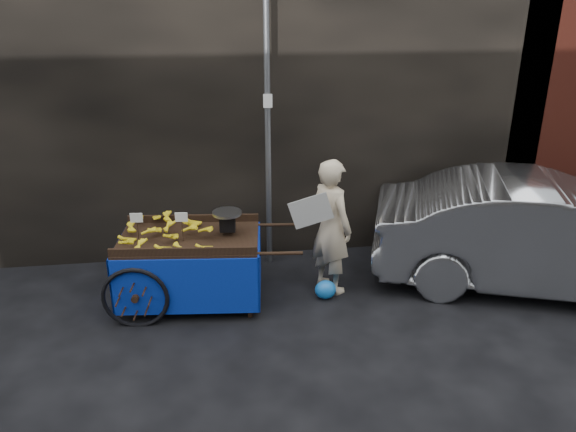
{
  "coord_description": "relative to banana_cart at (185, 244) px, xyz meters",
  "views": [
    {
      "loc": [
        -0.43,
        -6.18,
        3.8
      ],
      "look_at": [
        0.47,
        0.5,
        1.04
      ],
      "focal_mm": 35.0,
      "sensor_mm": 36.0,
      "label": 1
    }
  ],
  "objects": [
    {
      "name": "plastic_bag",
      "position": [
        1.78,
        -0.2,
        -0.68
      ],
      "size": [
        0.28,
        0.23,
        0.25
      ],
      "primitive_type": "ellipsoid",
      "color": "blue",
      "rests_on": "ground"
    },
    {
      "name": "street_pole",
      "position": [
        1.16,
        0.97,
        1.2
      ],
      "size": [
        0.12,
        0.1,
        4.0
      ],
      "color": "slate",
      "rests_on": "ground"
    },
    {
      "name": "ground",
      "position": [
        0.86,
        -0.33,
        -0.81
      ],
      "size": [
        80.0,
        80.0,
        0.0
      ],
      "primitive_type": "plane",
      "color": "black",
      "rests_on": "ground"
    },
    {
      "name": "vendor",
      "position": [
        1.89,
        0.07,
        0.11
      ],
      "size": [
        0.96,
        0.79,
        1.82
      ],
      "rotation": [
        0.0,
        0.0,
        2.13
      ],
      "color": "beige",
      "rests_on": "ground"
    },
    {
      "name": "building_wall",
      "position": [
        1.26,
        2.27,
        1.69
      ],
      "size": [
        13.5,
        2.0,
        5.0
      ],
      "color": "black",
      "rests_on": "ground"
    },
    {
      "name": "banana_cart",
      "position": [
        0.0,
        0.0,
        0.0
      ],
      "size": [
        2.5,
        1.35,
        1.31
      ],
      "rotation": [
        0.0,
        0.0,
        -0.1
      ],
      "color": "black",
      "rests_on": "ground"
    },
    {
      "name": "parked_car",
      "position": [
        4.75,
        -0.24,
        -0.06
      ],
      "size": [
        4.8,
        2.95,
        1.49
      ],
      "primitive_type": "imported",
      "rotation": [
        0.0,
        0.0,
        1.25
      ],
      "color": "silver",
      "rests_on": "ground"
    }
  ]
}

